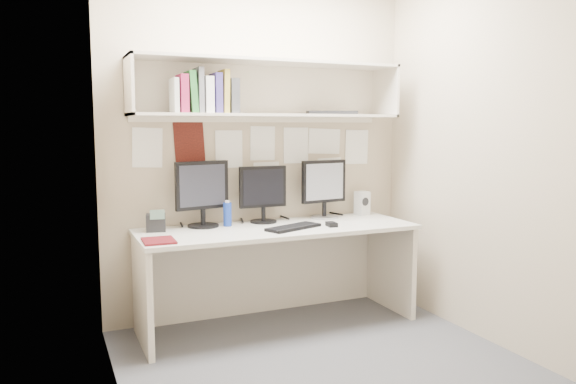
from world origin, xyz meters
name	(u,v)px	position (x,y,z in m)	size (l,w,h in m)	color
floor	(317,358)	(0.00, 0.00, 0.00)	(2.40, 2.00, 0.01)	#47474C
wall_back	(260,146)	(0.00, 1.00, 1.30)	(2.40, 0.02, 2.60)	tan
wall_front	(419,161)	(0.00, -1.00, 1.30)	(2.40, 0.02, 2.60)	tan
wall_left	(111,156)	(-1.20, 0.00, 1.30)	(0.02, 2.00, 2.60)	tan
wall_right	(474,148)	(1.20, 0.00, 1.30)	(0.02, 2.00, 2.60)	tan
desk	(278,276)	(0.00, 0.65, 0.37)	(2.00, 0.70, 0.73)	beige
overhead_hutch	(266,89)	(0.00, 0.86, 1.72)	(2.00, 0.38, 0.40)	beige
pinned_papers	(260,153)	(0.00, 0.99, 1.25)	(1.92, 0.01, 0.48)	white
monitor_left	(202,191)	(-0.49, 0.87, 0.99)	(0.40, 0.22, 0.47)	black
monitor_center	(263,191)	(-0.03, 0.87, 0.96)	(0.36, 0.20, 0.42)	black
monitor_right	(324,187)	(0.49, 0.87, 0.98)	(0.39, 0.22, 0.46)	#A5A5AA
keyboard	(293,227)	(0.07, 0.53, 0.74)	(0.42, 0.15, 0.02)	black
mouse	(332,224)	(0.36, 0.50, 0.75)	(0.06, 0.10, 0.03)	black
speaker	(362,203)	(0.84, 0.87, 0.83)	(0.11, 0.12, 0.19)	#B7B7B2
blue_bottle	(227,214)	(-0.32, 0.82, 0.82)	(0.06, 0.06, 0.19)	#163399
maroon_notebook	(159,241)	(-0.88, 0.46, 0.74)	(0.20, 0.24, 0.01)	#520E13
desk_phone	(156,222)	(-0.84, 0.82, 0.79)	(0.15, 0.14, 0.16)	black
book_stack	(205,94)	(-0.49, 0.76, 1.67)	(0.45, 0.19, 0.30)	beige
hutch_tray	(332,113)	(0.52, 0.81, 1.55)	(0.38, 0.14, 0.03)	black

